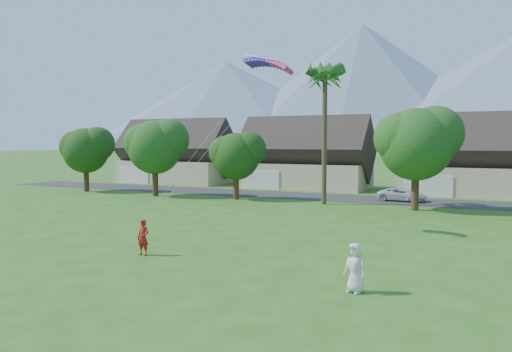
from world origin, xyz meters
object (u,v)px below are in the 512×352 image
Objects in this scene: kite_flyer at (143,238)px; parafoil_kite at (269,62)px; watcher at (355,268)px; parked_car at (402,195)px.

parafoil_kite reaches higher than kite_flyer.
parafoil_kite is (-8.16, 10.33, 9.67)m from watcher.
parafoil_kite is (-4.98, -20.07, 9.98)m from parked_car.
watcher is at bearing -8.39° from kite_flyer.
watcher reaches higher than parked_car.
kite_flyer is 0.95× the size of watcher.
watcher reaches higher than kite_flyer.
kite_flyer is 11.23m from watcher.
parked_car is at bearing 117.27° from watcher.
parked_car is at bearing 73.96° from kite_flyer.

